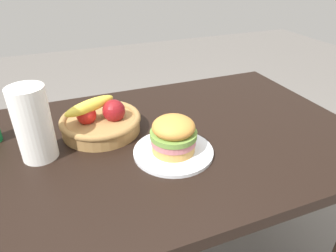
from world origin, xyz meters
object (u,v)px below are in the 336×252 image
(sandwich, at_px, (174,135))
(fruit_basket, at_px, (101,121))
(plate, at_px, (173,152))
(paper_towel_roll, at_px, (33,124))

(sandwich, xyz_separation_m, fruit_basket, (-0.19, 0.23, -0.03))
(sandwich, height_order, fruit_basket, fruit_basket)
(plate, distance_m, paper_towel_roll, 0.44)
(fruit_basket, relative_size, paper_towel_roll, 1.21)
(plate, relative_size, fruit_basket, 0.90)
(plate, distance_m, fruit_basket, 0.30)
(sandwich, relative_size, fruit_basket, 0.52)
(plate, height_order, sandwich, sandwich)
(plate, relative_size, sandwich, 1.74)
(plate, distance_m, sandwich, 0.07)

